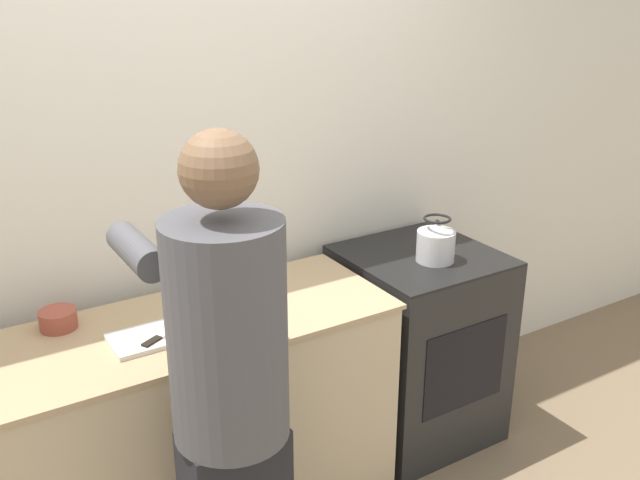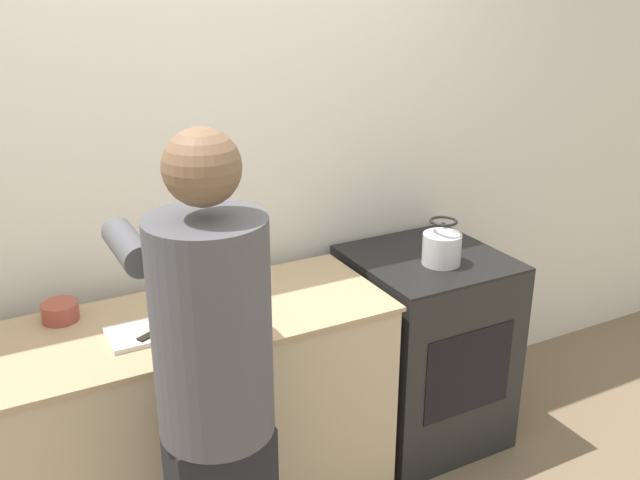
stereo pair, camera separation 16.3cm
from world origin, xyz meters
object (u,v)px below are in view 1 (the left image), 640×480
(person, at_px, (229,393))
(kettle, at_px, (436,243))
(bowl_prep, at_px, (58,319))
(knife, at_px, (163,335))
(oven, at_px, (417,344))
(cutting_board, at_px, (152,337))

(person, distance_m, kettle, 1.32)
(kettle, relative_size, bowl_prep, 1.50)
(person, height_order, knife, person)
(oven, xyz_separation_m, kettle, (-0.00, -0.09, 0.54))
(person, relative_size, kettle, 8.67)
(kettle, bearing_deg, knife, -179.10)
(oven, relative_size, knife, 4.75)
(oven, relative_size, person, 0.53)
(person, xyz_separation_m, bowl_prep, (-0.32, 0.77, -0.01))
(cutting_board, height_order, kettle, kettle)
(oven, distance_m, bowl_prep, 1.62)
(bowl_prep, bearing_deg, knife, -44.48)
(person, relative_size, bowl_prep, 12.98)
(kettle, bearing_deg, oven, 88.68)
(oven, relative_size, kettle, 4.58)
(knife, relative_size, bowl_prep, 1.44)
(knife, distance_m, bowl_prep, 0.41)
(person, bearing_deg, oven, 25.82)
(cutting_board, distance_m, knife, 0.04)
(kettle, height_order, bowl_prep, kettle)
(cutting_board, distance_m, kettle, 1.28)
(person, xyz_separation_m, cutting_board, (-0.06, 0.51, -0.04))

